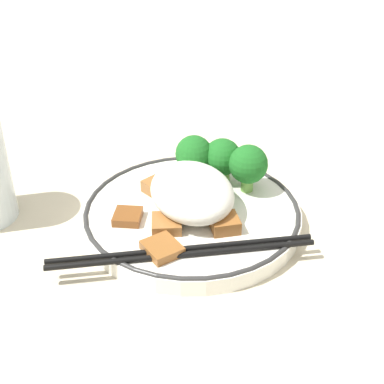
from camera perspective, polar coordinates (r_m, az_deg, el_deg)
ground_plane at (r=0.55m, az=0.00°, el=-3.23°), size 3.00×3.00×0.00m
plate at (r=0.54m, az=0.00°, el=-2.36°), size 0.22×0.22×0.02m
rice_mound at (r=0.53m, az=-0.18°, el=-0.07°), size 0.11×0.08×0.04m
broccoli_back_left at (r=0.56m, az=6.02°, el=2.89°), size 0.04×0.04×0.05m
broccoli_back_center at (r=0.57m, az=3.25°, el=3.64°), size 0.04×0.04×0.05m
broccoli_back_right at (r=0.57m, az=0.21°, el=4.03°), size 0.04×0.04×0.05m
meat_near_front at (r=0.51m, az=-2.72°, el=-3.41°), size 0.04×0.03×0.01m
meat_near_left at (r=0.57m, az=-3.56°, el=0.65°), size 0.04×0.04×0.01m
meat_near_right at (r=0.52m, az=-6.78°, el=-2.87°), size 0.04×0.03×0.01m
meat_near_back at (r=0.48m, az=-3.21°, el=-6.01°), size 0.04×0.04×0.01m
meat_on_rice_edge at (r=0.51m, az=3.50°, el=-3.37°), size 0.03×0.03×0.01m
chopsticks at (r=0.48m, az=-1.05°, el=-6.40°), size 0.05×0.24×0.01m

